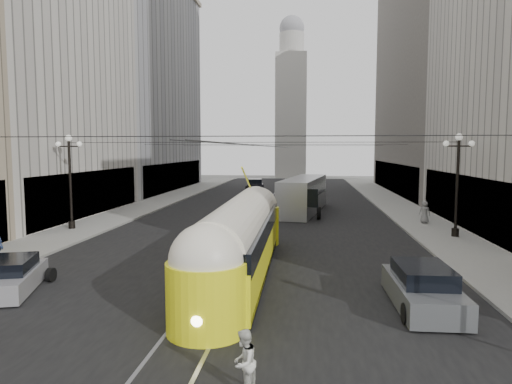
% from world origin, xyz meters
% --- Properties ---
extents(ground, '(170.00, 170.00, 0.00)m').
position_xyz_m(ground, '(0.00, 0.00, 0.00)').
color(ground, slate).
rests_on(ground, ground).
extents(road, '(20.00, 85.00, 0.02)m').
position_xyz_m(road, '(0.00, 32.50, 0.00)').
color(road, black).
rests_on(road, ground).
extents(sidewalk_left, '(4.00, 72.00, 0.15)m').
position_xyz_m(sidewalk_left, '(-12.00, 36.00, 0.07)').
color(sidewalk_left, gray).
rests_on(sidewalk_left, ground).
extents(sidewalk_right, '(4.00, 72.00, 0.15)m').
position_xyz_m(sidewalk_right, '(12.00, 36.00, 0.07)').
color(sidewalk_right, gray).
rests_on(sidewalk_right, ground).
extents(rail_left, '(0.12, 85.00, 0.04)m').
position_xyz_m(rail_left, '(-0.75, 32.50, 0.00)').
color(rail_left, gray).
rests_on(rail_left, ground).
extents(rail_right, '(0.12, 85.00, 0.04)m').
position_xyz_m(rail_right, '(0.75, 32.50, 0.00)').
color(rail_right, gray).
rests_on(rail_right, ground).
extents(building_left_mid, '(12.60, 20.60, 34.60)m').
position_xyz_m(building_left_mid, '(-20.00, 24.00, 17.31)').
color(building_left_mid, '#B7B2A8').
rests_on(building_left_mid, ground).
extents(building_left_far, '(12.60, 28.60, 28.60)m').
position_xyz_m(building_left_far, '(-19.99, 48.00, 14.31)').
color(building_left_far, '#999999').
rests_on(building_left_far, ground).
extents(building_right_far, '(12.60, 32.60, 32.60)m').
position_xyz_m(building_right_far, '(20.00, 48.00, 16.31)').
color(building_right_far, '#514C47').
rests_on(building_right_far, ground).
extents(distant_tower, '(6.00, 6.00, 31.36)m').
position_xyz_m(distant_tower, '(0.00, 80.00, 14.97)').
color(distant_tower, '#B2AFA8').
rests_on(distant_tower, ground).
extents(lamppost_left_mid, '(1.86, 0.44, 6.37)m').
position_xyz_m(lamppost_left_mid, '(-12.60, 18.00, 3.74)').
color(lamppost_left_mid, black).
rests_on(lamppost_left_mid, sidewalk_left).
extents(lamppost_right_mid, '(1.86, 0.44, 6.37)m').
position_xyz_m(lamppost_right_mid, '(12.60, 18.00, 3.74)').
color(lamppost_right_mid, black).
rests_on(lamppost_right_mid, sidewalk_right).
extents(catenary, '(25.00, 72.00, 0.23)m').
position_xyz_m(catenary, '(0.12, 31.49, 5.88)').
color(catenary, black).
rests_on(catenary, ground).
extents(streetcar, '(2.61, 15.64, 3.41)m').
position_xyz_m(streetcar, '(0.50, 8.50, 1.67)').
color(streetcar, yellow).
rests_on(streetcar, ground).
extents(city_bus, '(4.29, 12.26, 3.04)m').
position_xyz_m(city_bus, '(3.08, 28.94, 1.66)').
color(city_bus, '#96979B').
rests_on(city_bus, ground).
extents(sedan_silver, '(2.93, 4.53, 1.33)m').
position_xyz_m(sedan_silver, '(-8.03, 4.97, 0.60)').
color(sedan_silver, '#A6A5AA').
rests_on(sedan_silver, ground).
extents(sedan_grey, '(2.07, 4.84, 1.52)m').
position_xyz_m(sedan_grey, '(7.50, 4.94, 0.69)').
color(sedan_grey, '#5C5F61').
rests_on(sedan_grey, ground).
extents(sedan_white_far, '(2.57, 5.14, 1.56)m').
position_xyz_m(sedan_white_far, '(3.40, 46.20, 0.71)').
color(sedan_white_far, white).
rests_on(sedan_white_far, ground).
extents(sedan_dark_far, '(2.73, 5.20, 1.57)m').
position_xyz_m(sedan_dark_far, '(-3.70, 49.86, 0.71)').
color(sedan_dark_far, black).
rests_on(sedan_dark_far, ground).
extents(pedestrian_crossing_a, '(0.65, 0.76, 1.77)m').
position_xyz_m(pedestrian_crossing_a, '(-0.80, 5.00, 0.89)').
color(pedestrian_crossing_a, '#232328').
rests_on(pedestrian_crossing_a, ground).
extents(pedestrian_crossing_b, '(0.74, 0.86, 1.51)m').
position_xyz_m(pedestrian_crossing_b, '(2.06, -1.42, 0.75)').
color(pedestrian_crossing_b, silver).
rests_on(pedestrian_crossing_b, ground).
extents(pedestrian_sidewalk_right, '(0.81, 0.50, 1.65)m').
position_xyz_m(pedestrian_sidewalk_right, '(11.98, 23.06, 0.97)').
color(pedestrian_sidewalk_right, slate).
rests_on(pedestrian_sidewalk_right, sidewalk_right).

